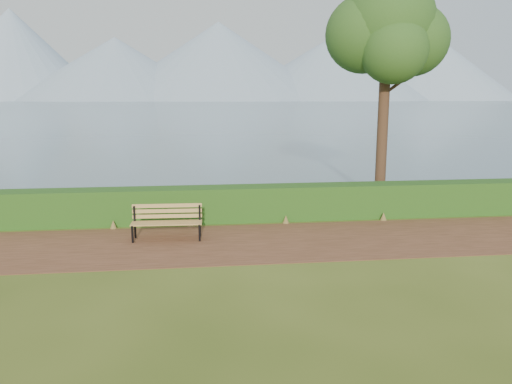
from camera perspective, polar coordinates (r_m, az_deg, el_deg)
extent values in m
plane|color=#3F4F16|center=(12.14, -2.31, -6.24)|extent=(140.00, 140.00, 0.00)
cube|color=#52301C|center=(12.42, -2.42, -5.82)|extent=(40.00, 3.40, 0.01)
cube|color=#1B4915|center=(14.52, -3.17, -1.34)|extent=(32.00, 0.85, 1.00)
cube|color=#3F5466|center=(271.59, -6.92, 10.08)|extent=(700.00, 510.00, 0.00)
cone|color=#8196AC|center=(445.02, -26.01, 13.89)|extent=(140.00, 140.00, 70.00)
cone|color=#8196AC|center=(411.34, -15.69, 13.36)|extent=(160.00, 160.00, 48.00)
cone|color=#8196AC|center=(417.99, -4.26, 14.64)|extent=(190.00, 190.00, 62.00)
cone|color=#8196AC|center=(426.79, 8.30, 13.68)|extent=(170.00, 170.00, 50.00)
cone|color=#8196AC|center=(467.69, 18.99, 13.45)|extent=(150.00, 150.00, 58.00)
cone|color=#8196AC|center=(441.88, -8.39, 12.60)|extent=(120.00, 120.00, 35.00)
cone|color=#8196AC|center=(462.21, 12.36, 12.70)|extent=(130.00, 130.00, 40.00)
cube|color=black|center=(12.71, -13.93, -4.73)|extent=(0.05, 0.06, 0.44)
cube|color=black|center=(13.08, -13.68, -3.38)|extent=(0.05, 0.06, 0.84)
cube|color=black|center=(12.87, -13.83, -3.66)|extent=(0.07, 0.51, 0.05)
cube|color=black|center=(12.55, -6.47, -4.68)|extent=(0.05, 0.06, 0.44)
cube|color=black|center=(12.92, -6.44, -3.30)|extent=(0.05, 0.06, 0.84)
cube|color=black|center=(12.71, -6.47, -3.58)|extent=(0.07, 0.51, 0.05)
cube|color=olive|center=(12.58, -10.25, -3.71)|extent=(1.77, 0.16, 0.03)
cube|color=olive|center=(12.70, -10.20, -3.57)|extent=(1.77, 0.16, 0.03)
cube|color=olive|center=(12.82, -10.15, -3.43)|extent=(1.77, 0.16, 0.03)
cube|color=olive|center=(12.94, -10.10, -3.30)|extent=(1.77, 0.16, 0.03)
cube|color=olive|center=(12.97, -10.09, -2.73)|extent=(1.76, 0.11, 0.10)
cube|color=olive|center=(12.94, -10.11, -2.14)|extent=(1.76, 0.11, 0.10)
cube|color=olive|center=(12.91, -10.13, -1.54)|extent=(1.76, 0.11, 0.10)
cylinder|color=#372116|center=(17.32, 14.37, 9.38)|extent=(0.36, 0.36, 6.44)
sphere|color=#1F4517|center=(17.47, 14.81, 18.20)|extent=(3.04, 3.04, 3.04)
sphere|color=#1F4517|center=(17.64, 17.49, 16.23)|extent=(2.32, 2.32, 2.32)
sphere|color=#1F4517|center=(17.31, 12.24, 17.19)|extent=(2.50, 2.50, 2.50)
sphere|color=#1F4517|center=(16.74, 15.47, 15.42)|extent=(2.15, 2.15, 2.15)
sphere|color=#1F4517|center=(18.09, 13.79, 19.41)|extent=(1.97, 1.97, 1.97)
cylinder|color=#372116|center=(17.47, 15.74, 11.68)|extent=(0.94, 0.11, 0.70)
cylinder|color=#372116|center=(17.29, 13.31, 13.28)|extent=(0.73, 0.34, 0.64)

